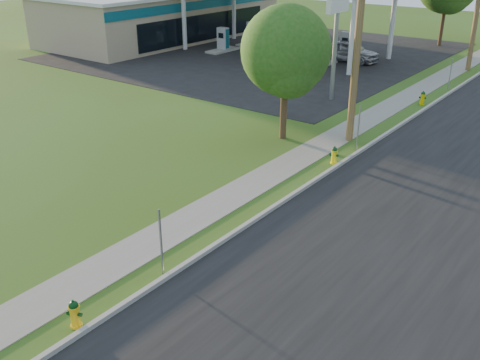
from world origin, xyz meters
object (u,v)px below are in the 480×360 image
(price_pylon, at_px, (338,0))
(tree_verge, at_px, (286,55))
(fuel_pump_sw, at_px, (252,36))
(fuel_pump_se, at_px, (346,48))
(hydrant_mid, at_px, (334,155))
(hydrant_near, at_px, (75,314))
(utility_pole_mid, at_px, (359,29))
(fuel_pump_ne, at_px, (320,56))
(hydrant_far, at_px, (423,98))
(fuel_pump_nw, at_px, (223,42))
(car_silver, at_px, (350,51))

(price_pylon, bearing_deg, tree_verge, -78.81)
(fuel_pump_sw, bearing_deg, fuel_pump_se, 0.00)
(price_pylon, xyz_separation_m, hydrant_mid, (4.67, -8.41, -5.06))
(price_pylon, bearing_deg, hydrant_mid, -60.95)
(price_pylon, distance_m, hydrant_near, 22.19)
(price_pylon, xyz_separation_m, hydrant_near, (4.65, -21.10, -5.06))
(fuel_pump_sw, bearing_deg, tree_verge, -50.42)
(utility_pole_mid, bearing_deg, fuel_pump_sw, 136.48)
(utility_pole_mid, xyz_separation_m, fuel_pump_sw, (-17.90, 17.00, -4.23))
(utility_pole_mid, bearing_deg, fuel_pump_ne, 124.40)
(tree_verge, xyz_separation_m, hydrant_far, (3.05, 9.37, -3.47))
(fuel_pump_ne, xyz_separation_m, price_pylon, (5.00, -7.50, 4.71))
(hydrant_mid, bearing_deg, utility_pole_mid, 104.84)
(fuel_pump_ne, bearing_deg, fuel_pump_nw, 180.00)
(price_pylon, height_order, hydrant_near, price_pylon)
(utility_pole_mid, distance_m, fuel_pump_sw, 25.05)
(utility_pole_mid, height_order, price_pylon, utility_pole_mid)
(utility_pole_mid, relative_size, price_pylon, 1.43)
(fuel_pump_sw, height_order, hydrant_near, fuel_pump_sw)
(utility_pole_mid, xyz_separation_m, fuel_pump_nw, (-17.90, 13.00, -4.23))
(hydrant_far, height_order, car_silver, car_silver)
(fuel_pump_se, xyz_separation_m, price_pylon, (5.00, -11.50, 4.71))
(fuel_pump_ne, height_order, hydrant_mid, fuel_pump_ne)
(fuel_pump_sw, height_order, hydrant_mid, fuel_pump_sw)
(price_pylon, distance_m, hydrant_far, 7.10)
(fuel_pump_se, bearing_deg, tree_verge, -71.02)
(fuel_pump_ne, xyz_separation_m, hydrant_far, (9.46, -5.27, -0.35))
(fuel_pump_se, bearing_deg, price_pylon, -66.50)
(fuel_pump_ne, distance_m, hydrant_near, 30.18)
(car_silver, bearing_deg, fuel_pump_sw, 87.81)
(price_pylon, distance_m, tree_verge, 7.46)
(price_pylon, height_order, hydrant_far, price_pylon)
(fuel_pump_ne, xyz_separation_m, fuel_pump_sw, (-9.00, 4.00, 0.00))
(fuel_pump_se, distance_m, hydrant_near, 34.00)
(fuel_pump_nw, distance_m, hydrant_near, 34.14)
(price_pylon, relative_size, tree_verge, 1.15)
(fuel_pump_sw, distance_m, tree_verge, 24.39)
(fuel_pump_ne, distance_m, fuel_pump_sw, 9.85)
(price_pylon, xyz_separation_m, car_silver, (-4.02, 10.19, -4.67))
(fuel_pump_ne, distance_m, price_pylon, 10.17)
(fuel_pump_sw, bearing_deg, fuel_pump_nw, -90.00)
(tree_verge, bearing_deg, hydrant_mid, -21.16)
(fuel_pump_nw, distance_m, fuel_pump_se, 9.85)
(fuel_pump_sw, height_order, price_pylon, price_pylon)
(utility_pole_mid, relative_size, tree_verge, 1.64)
(fuel_pump_nw, height_order, price_pylon, price_pylon)
(tree_verge, bearing_deg, fuel_pump_ne, 113.65)
(fuel_pump_nw, bearing_deg, fuel_pump_sw, 90.00)
(fuel_pump_ne, distance_m, hydrant_far, 10.84)
(fuel_pump_ne, height_order, fuel_pump_sw, same)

